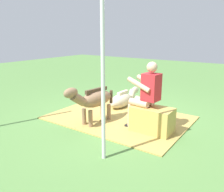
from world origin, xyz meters
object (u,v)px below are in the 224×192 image
Objects in this scene: hay_bale at (152,120)px; person_seated at (146,93)px; pony_standing at (93,100)px; tent_pole_left at (103,78)px; pony_lying at (123,99)px.

hay_bale is 0.55m from person_seated.
hay_bale is 1.29m from pony_standing.
pony_standing is at bearing 16.98° from person_seated.
person_seated is at bearing -3.82° from hay_bale.
tent_pole_left is at bearing 89.13° from person_seated.
pony_lying is 0.52× the size of tent_pole_left.
person_seated is at bearing 137.46° from pony_lying.
tent_pole_left is (-1.18, 2.45, 1.09)m from pony_lying.
person_seated is 1.73m from pony_lying.
pony_standing is at bearing 96.02° from pony_lying.
pony_standing is (1.22, 0.31, 0.29)m from hay_bale.
pony_lying is 2.93m from tent_pole_left.
pony_lying is (1.20, -1.10, -0.59)m from person_seated.
hay_bale is at bearing -97.99° from tent_pole_left.
hay_bale is at bearing 176.18° from person_seated.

